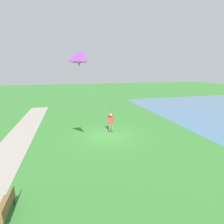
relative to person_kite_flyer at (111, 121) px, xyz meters
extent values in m
plane|color=#33702D|center=(0.50, 0.87, -1.05)|extent=(120.00, 120.00, 0.00)
cube|color=gray|center=(7.98, 2.87, -1.04)|extent=(2.46, 32.00, 0.02)
cube|color=#232328|center=(-0.10, 0.06, -1.02)|extent=(0.22, 0.26, 0.06)
cylinder|color=slate|center=(-0.11, 0.05, -0.60)|extent=(0.14, 0.14, 0.82)
cube|color=#232328|center=(0.10, -0.07, -1.02)|extent=(0.22, 0.26, 0.06)
cylinder|color=slate|center=(0.09, -0.08, -0.60)|extent=(0.14, 0.14, 0.82)
cube|color=red|center=(-0.01, -0.02, 0.11)|extent=(0.46, 0.40, 0.60)
sphere|color=tan|center=(-0.01, -0.02, 0.57)|extent=(0.22, 0.22, 0.22)
ellipsoid|color=tan|center=(-0.02, -0.03, 0.61)|extent=(0.31, 0.31, 0.13)
cylinder|color=red|center=(0.03, 0.22, 0.56)|extent=(0.53, 0.35, 0.43)
cylinder|color=red|center=(0.18, 0.12, 0.56)|extent=(0.12, 0.56, 0.43)
sphere|color=tan|center=(0.19, 0.30, 0.69)|extent=(0.10, 0.10, 0.10)
pyramid|color=purple|center=(2.87, 4.69, 5.30)|extent=(1.11, 1.29, 0.64)
cone|color=orange|center=(3.02, 4.80, 4.89)|extent=(0.28, 0.28, 0.22)
cylinder|color=black|center=(3.02, 4.80, 5.00)|extent=(0.76, 1.01, 0.02)
cylinder|color=silver|center=(1.60, 2.55, 2.77)|extent=(2.84, 4.51, 4.16)
cube|color=brown|center=(6.39, 8.37, -0.60)|extent=(0.44, 1.50, 0.05)
cube|color=brown|center=(6.20, 8.37, -0.37)|extent=(0.04, 1.50, 0.40)
cube|color=#2D2D33|center=(6.55, 7.70, -0.82)|extent=(0.06, 0.06, 0.45)
cube|color=#2D2D33|center=(6.23, 7.70, -0.82)|extent=(0.06, 0.06, 0.45)
camera|label=1|loc=(3.74, 14.82, 4.59)|focal=27.55mm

